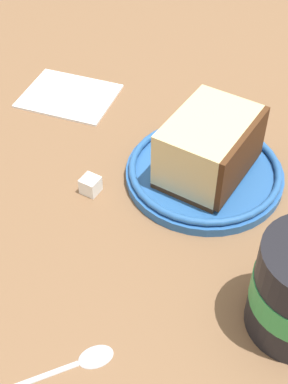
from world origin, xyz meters
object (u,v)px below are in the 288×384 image
(small_plate, at_px, (204,172))
(cake_slice, at_px, (210,148))
(folded_napkin, at_px, (69,95))
(sugar_cube, at_px, (91,185))
(teaspoon, at_px, (76,362))

(small_plate, distance_m, cake_slice, 0.04)
(folded_napkin, distance_m, sugar_cube, 0.18)
(cake_slice, distance_m, folded_napkin, 0.23)
(cake_slice, height_order, teaspoon, cake_slice)
(small_plate, distance_m, folded_napkin, 0.22)
(teaspoon, distance_m, sugar_cube, 0.20)
(sugar_cube, bearing_deg, small_plate, 136.92)
(cake_slice, distance_m, sugar_cube, 0.13)
(small_plate, height_order, teaspoon, small_plate)
(cake_slice, bearing_deg, sugar_cube, -43.92)
(teaspoon, xyz_separation_m, folded_napkin, (-0.27, -0.26, -0.00))
(small_plate, distance_m, teaspoon, 0.25)
(folded_napkin, bearing_deg, small_plate, 83.94)
(small_plate, xyz_separation_m, sugar_cube, (0.09, -0.09, 0.00))
(teaspoon, bearing_deg, small_plate, -171.59)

